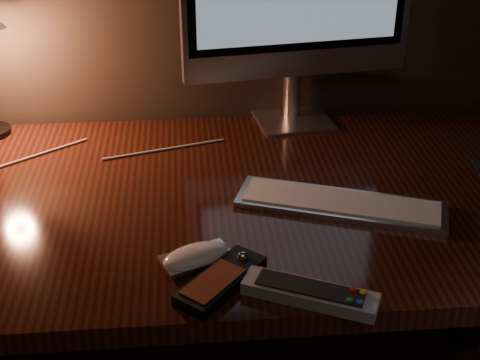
{
  "coord_description": "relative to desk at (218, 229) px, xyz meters",
  "views": [
    {
      "loc": [
        -0.06,
        0.72,
        1.41
      ],
      "look_at": [
        0.03,
        1.73,
        0.85
      ],
      "focal_mm": 50.0,
      "sensor_mm": 36.0,
      "label": 1
    }
  ],
  "objects": [
    {
      "name": "desk",
      "position": [
        0.0,
        0.0,
        0.0
      ],
      "size": [
        1.6,
        0.75,
        0.75
      ],
      "color": "#36150C",
      "rests_on": "ground"
    },
    {
      "name": "keyboard",
      "position": [
        0.23,
        -0.14,
        0.14
      ],
      "size": [
        0.41,
        0.24,
        0.01
      ],
      "primitive_type": "cube",
      "rotation": [
        0.0,
        0.0,
        -0.35
      ],
      "color": "silver",
      "rests_on": "desk"
    },
    {
      "name": "mouse",
      "position": [
        -0.05,
        -0.3,
        0.14
      ],
      "size": [
        0.13,
        0.1,
        0.02
      ],
      "primitive_type": "ellipsoid",
      "rotation": [
        0.0,
        0.0,
        0.39
      ],
      "color": "white",
      "rests_on": "desk"
    },
    {
      "name": "media_remote",
      "position": [
        -0.01,
        -0.36,
        0.14
      ],
      "size": [
        0.16,
        0.17,
        0.03
      ],
      "rotation": [
        0.0,
        0.0,
        0.86
      ],
      "color": "black",
      "rests_on": "desk"
    },
    {
      "name": "tv_remote",
      "position": [
        0.12,
        -0.41,
        0.14
      ],
      "size": [
        0.21,
        0.14,
        0.03
      ],
      "rotation": [
        0.0,
        0.0,
        -0.44
      ],
      "color": "#979A9D",
      "rests_on": "desk"
    },
    {
      "name": "cable",
      "position": [
        -0.26,
        0.11,
        0.13
      ],
      "size": [
        0.53,
        0.24,
        0.0
      ],
      "primitive_type": "cylinder",
      "rotation": [
        0.0,
        1.57,
        0.42
      ],
      "color": "white",
      "rests_on": "desk"
    }
  ]
}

